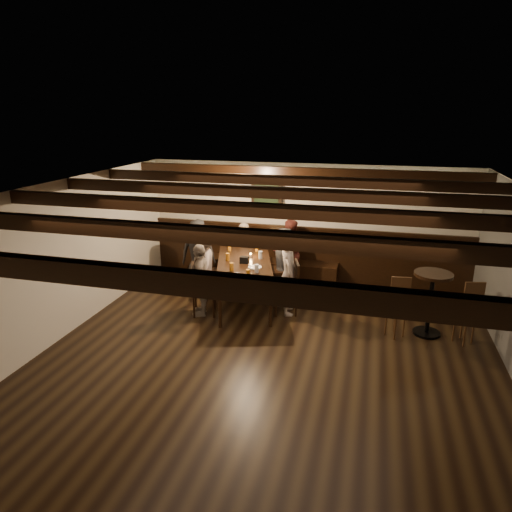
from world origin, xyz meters
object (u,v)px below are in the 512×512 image
(person_bench_right, at_px, (289,253))
(high_top_table, at_px, (431,294))
(person_left_far, at_px, (201,280))
(chair_left_near, at_px, (207,280))
(chair_left_far, at_px, (203,299))
(person_right_near, at_px, (283,261))
(person_right_far, at_px, (288,275))
(dining_table, at_px, (244,266))
(bar_stool_left, at_px, (396,313))
(person_bench_left, at_px, (198,253))
(person_left_near, at_px, (204,263))
(bar_stool_right, at_px, (465,319))
(chair_right_far, at_px, (286,297))
(chair_right_near, at_px, (282,278))
(person_bench_centre, at_px, (244,253))

(person_bench_right, bearing_deg, high_top_table, 131.30)
(person_bench_right, relative_size, person_left_far, 1.07)
(chair_left_near, distance_m, person_bench_right, 1.73)
(chair_left_far, bearing_deg, person_bench_right, 129.82)
(person_right_near, relative_size, person_right_far, 0.92)
(chair_left_far, xyz_separation_m, person_left_far, (-0.03, -0.01, 0.36))
(dining_table, distance_m, bar_stool_left, 2.73)
(chair_left_near, distance_m, person_left_far, 0.97)
(person_bench_left, xyz_separation_m, person_right_near, (1.71, 0.04, -0.04))
(dining_table, height_order, person_right_far, person_right_far)
(person_right_near, xyz_separation_m, high_top_table, (2.54, -1.10, 0.02))
(person_left_near, bearing_deg, person_right_near, 90.00)
(person_bench_right, distance_m, bar_stool_left, 2.72)
(bar_stool_left, height_order, bar_stool_right, same)
(person_left_far, height_order, person_right_near, person_right_near)
(person_bench_right, distance_m, high_top_table, 2.98)
(dining_table, distance_m, high_top_table, 3.16)
(dining_table, xyz_separation_m, chair_right_far, (0.82, -0.22, -0.44))
(person_right_far, bearing_deg, chair_right_near, 1.87)
(person_right_near, xyz_separation_m, bar_stool_right, (3.04, -1.26, -0.26))
(chair_right_near, distance_m, bar_stool_right, 3.32)
(chair_left_near, bearing_deg, person_bench_right, 105.53)
(person_bench_right, distance_m, person_left_near, 1.71)
(person_left_far, relative_size, bar_stool_left, 1.22)
(person_bench_right, xyz_separation_m, bar_stool_right, (3.03, -1.73, -0.29))
(chair_right_near, bearing_deg, person_left_near, 90.00)
(high_top_table, xyz_separation_m, bar_stool_left, (-0.50, -0.21, -0.29))
(person_bench_centre, bearing_deg, person_right_far, 116.57)
(chair_left_near, bearing_deg, person_bench_centre, 129.83)
(person_left_near, distance_m, high_top_table, 4.03)
(person_bench_right, height_order, bar_stool_right, person_bench_right)
(chair_right_far, relative_size, person_left_far, 0.73)
(person_bench_right, distance_m, person_right_near, 0.48)
(dining_table, distance_m, person_left_far, 0.88)
(chair_right_far, xyz_separation_m, person_right_near, (-0.23, 0.87, 0.36))
(dining_table, distance_m, person_bench_left, 1.27)
(chair_right_near, height_order, bar_stool_right, bar_stool_right)
(chair_left_far, height_order, person_bench_right, person_bench_right)
(chair_left_far, bearing_deg, person_right_far, 90.00)
(chair_left_far, xyz_separation_m, person_bench_right, (1.16, 1.76, 0.40))
(high_top_table, distance_m, bar_stool_right, 0.60)
(person_left_far, relative_size, high_top_table, 1.23)
(chair_right_near, relative_size, person_bench_left, 0.72)
(chair_right_near, height_order, person_right_near, person_right_near)
(person_bench_right, relative_size, bar_stool_left, 1.30)
(chair_right_far, relative_size, high_top_table, 0.91)
(chair_left_far, relative_size, high_top_table, 0.88)
(chair_left_near, relative_size, person_right_far, 0.65)
(chair_right_far, bearing_deg, person_bench_centre, 25.63)
(bar_stool_left, bearing_deg, person_bench_right, 131.37)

